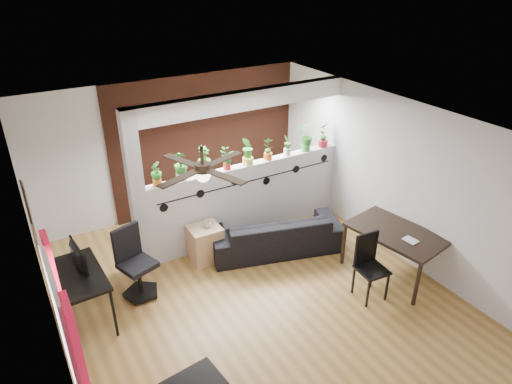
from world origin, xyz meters
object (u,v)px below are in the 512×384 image
at_px(potted_plant_0, 156,173).
at_px(dining_table, 396,236).
at_px(office_chair, 135,267).
at_px(potted_plant_5, 268,148).
at_px(potted_plant_4, 248,150).
at_px(potted_plant_7, 306,138).
at_px(potted_plant_2, 204,160).
at_px(sofa, 276,233).
at_px(cup, 207,224).
at_px(ceiling_fan, 203,170).
at_px(computer_desk, 80,278).
at_px(potted_plant_6, 287,145).
at_px(folding_chair, 369,260).
at_px(potted_plant_8, 324,134).
at_px(potted_plant_3, 227,158).
at_px(potted_plant_1, 181,165).
at_px(cube_shelf, 205,244).

relative_size(potted_plant_0, dining_table, 0.25).
bearing_deg(office_chair, potted_plant_5, 13.30).
relative_size(potted_plant_4, potted_plant_7, 1.09).
xyz_separation_m(potted_plant_0, potted_plant_7, (2.77, -0.00, 0.03)).
xyz_separation_m(potted_plant_2, potted_plant_4, (0.79, 0.00, 0.01)).
relative_size(sofa, cup, 16.56).
distance_m(potted_plant_2, potted_plant_4, 0.79).
bearing_deg(potted_plant_0, ceiling_fan, -90.64).
distance_m(potted_plant_5, sofa, 1.45).
distance_m(potted_plant_5, computer_desk, 3.59).
bearing_deg(potted_plant_6, folding_chair, -93.29).
bearing_deg(office_chair, potted_plant_7, 10.29).
distance_m(potted_plant_4, folding_chair, 2.62).
bearing_deg(folding_chair, potted_plant_8, 68.28).
bearing_deg(computer_desk, potted_plant_3, 17.46).
relative_size(potted_plant_7, office_chair, 0.41).
relative_size(potted_plant_6, potted_plant_7, 0.83).
xyz_separation_m(potted_plant_3, sofa, (0.54, -0.67, -1.23)).
distance_m(potted_plant_4, sofa, 1.47).
height_order(potted_plant_1, computer_desk, potted_plant_1).
relative_size(computer_desk, dining_table, 0.73).
xyz_separation_m(sofa, folding_chair, (0.51, -1.65, 0.28)).
relative_size(potted_plant_3, potted_plant_5, 0.88).
bearing_deg(potted_plant_6, office_chair, -168.39).
bearing_deg(cube_shelf, computer_desk, -165.67).
distance_m(potted_plant_7, cup, 2.36).
relative_size(ceiling_fan, sofa, 0.57).
xyz_separation_m(computer_desk, dining_table, (4.34, -1.34, -0.03)).
relative_size(potted_plant_4, cube_shelf, 0.79).
bearing_deg(potted_plant_8, potted_plant_2, 180.00).
bearing_deg(dining_table, potted_plant_2, 134.72).
xyz_separation_m(sofa, cup, (-1.10, 0.32, 0.35)).
relative_size(potted_plant_2, potted_plant_4, 0.98).
distance_m(potted_plant_0, cube_shelf, 1.42).
bearing_deg(cup, potted_plant_4, 20.21).
distance_m(potted_plant_3, dining_table, 2.90).
xyz_separation_m(office_chair, folding_chair, (2.88, -1.70, 0.11)).
distance_m(ceiling_fan, cup, 2.29).
height_order(potted_plant_7, potted_plant_8, potted_plant_8).
bearing_deg(potted_plant_2, potted_plant_4, 0.00).
height_order(potted_plant_0, potted_plant_6, potted_plant_0).
relative_size(potted_plant_5, office_chair, 0.38).
height_order(cup, dining_table, dining_table).
bearing_deg(dining_table, computer_desk, 162.90).
xyz_separation_m(potted_plant_1, potted_plant_2, (0.40, 0.00, -0.00)).
bearing_deg(computer_desk, folding_chair, -22.30).
height_order(potted_plant_4, potted_plant_5, potted_plant_4).
relative_size(potted_plant_0, potted_plant_7, 0.88).
bearing_deg(cup, sofa, -16.06).
bearing_deg(ceiling_fan, office_chair, 117.92).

